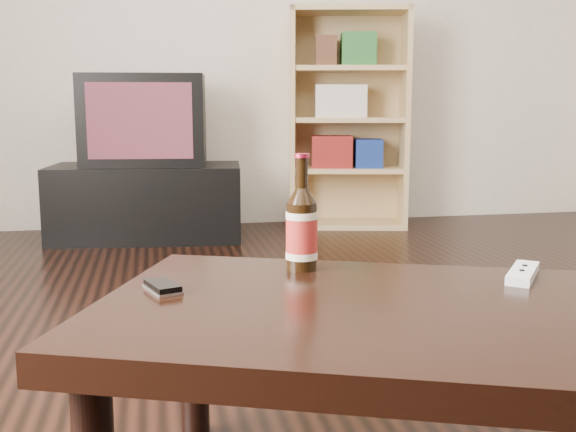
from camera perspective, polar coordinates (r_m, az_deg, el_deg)
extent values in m
cube|color=black|center=(1.79, 16.94, -16.91)|extent=(5.00, 6.00, 0.01)
cube|color=beige|center=(4.52, -1.33, 16.65)|extent=(5.00, 0.02, 2.70)
cube|color=black|center=(4.03, -11.83, 1.18)|extent=(1.14, 0.66, 0.43)
cube|color=black|center=(4.00, -12.06, 7.94)|extent=(0.73, 0.50, 0.52)
cube|color=#BC1E00|center=(3.78, -12.45, 7.87)|extent=(0.57, 0.06, 0.41)
cube|color=#A48453|center=(4.33, 0.42, 8.15)|extent=(0.11, 0.34, 1.37)
cube|color=#A48453|center=(4.37, 9.81, 8.03)|extent=(0.11, 0.34, 1.37)
cube|color=#A48453|center=(4.37, 5.27, 16.93)|extent=(0.79, 0.49, 0.03)
cube|color=#A48453|center=(4.40, 5.01, -0.64)|extent=(0.79, 0.49, 0.03)
cube|color=#A48453|center=(4.49, 5.01, 8.16)|extent=(0.73, 0.19, 1.37)
cube|color=#A48453|center=(4.35, 5.08, 3.95)|extent=(0.73, 0.45, 0.03)
cube|color=#A48453|center=(4.33, 5.14, 8.12)|extent=(0.73, 0.45, 0.03)
cube|color=#A48453|center=(4.34, 5.20, 12.30)|extent=(0.73, 0.45, 0.03)
cube|color=maroon|center=(4.32, 3.72, 5.47)|extent=(0.29, 0.26, 0.20)
cube|color=navy|center=(4.33, 6.80, 5.30)|extent=(0.21, 0.24, 0.18)
cube|color=beige|center=(4.31, 4.47, 9.67)|extent=(0.36, 0.28, 0.20)
cube|color=#256629|center=(4.33, 5.96, 13.84)|extent=(0.25, 0.25, 0.20)
cube|color=#512E1D|center=(4.32, 3.23, 13.74)|extent=(0.17, 0.23, 0.18)
cube|color=black|center=(1.23, 10.39, -8.79)|extent=(1.29, 1.02, 0.06)
cylinder|color=black|center=(1.61, -7.94, -12.26)|extent=(0.09, 0.09, 0.37)
cylinder|color=black|center=(1.45, 1.17, -1.75)|extent=(0.07, 0.07, 0.15)
cylinder|color=maroon|center=(1.44, 1.17, -1.64)|extent=(0.07, 0.07, 0.09)
cylinder|color=beige|center=(1.44, 1.17, 0.07)|extent=(0.07, 0.07, 0.02)
cylinder|color=beige|center=(1.45, 1.16, -3.32)|extent=(0.07, 0.07, 0.02)
cone|color=black|center=(1.43, 1.18, 1.74)|extent=(0.07, 0.07, 0.03)
cylinder|color=black|center=(1.43, 1.18, 3.67)|extent=(0.03, 0.03, 0.06)
cylinder|color=maroon|center=(1.42, 1.19, 5.13)|extent=(0.03, 0.03, 0.01)
cube|color=silver|center=(1.32, -10.56, -6.13)|extent=(0.08, 0.10, 0.01)
cube|color=black|center=(1.32, -10.57, -5.85)|extent=(0.07, 0.10, 0.01)
cylinder|color=silver|center=(1.29, -10.16, -5.89)|extent=(0.02, 0.02, 0.00)
cube|color=silver|center=(1.47, 19.26, -4.59)|extent=(0.14, 0.16, 0.02)
cylinder|color=black|center=(1.50, 19.42, -3.97)|extent=(0.02, 0.02, 0.00)
cylinder|color=black|center=(1.45, 19.19, -4.36)|extent=(0.02, 0.02, 0.00)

